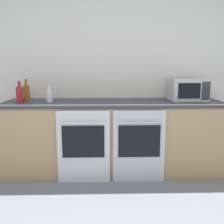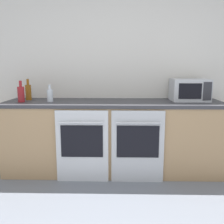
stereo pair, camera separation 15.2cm
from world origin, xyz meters
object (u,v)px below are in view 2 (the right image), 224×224
microwave (189,90)px  bottle_clear (50,95)px  oven_right (138,146)px  bottle_red (21,94)px  oven_left (82,146)px  bottle_amber (28,92)px

microwave → bottle_clear: (-1.73, -0.13, -0.05)m
oven_right → bottle_red: bearing=169.6°
microwave → bottle_red: 2.07m
microwave → oven_right: bearing=-147.2°
oven_right → bottle_red: 1.53m
oven_right → bottle_clear: bottle_clear is taller
bottle_red → oven_right: bearing=-10.4°
oven_left → bottle_clear: bearing=144.8°
oven_right → bottle_amber: bearing=161.9°
bottle_amber → bottle_red: bearing=-95.8°
bottle_clear → bottle_red: bearing=-172.5°
bottle_clear → bottle_amber: size_ratio=0.77×
bottle_amber → bottle_red: (-0.02, -0.19, -0.00)m
oven_left → bottle_red: size_ratio=3.25×
oven_right → bottle_amber: bottle_amber is taller
oven_right → bottle_red: bottle_red is taller
bottle_clear → bottle_amber: bearing=154.9°
oven_left → bottle_amber: 1.04m
oven_right → microwave: 1.00m
oven_right → bottle_clear: (-1.06, 0.30, 0.55)m
bottle_red → microwave: bearing=4.9°
oven_right → bottle_clear: bearing=164.1°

